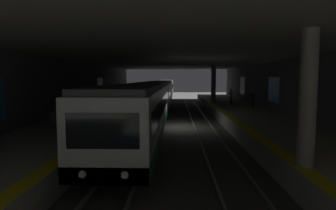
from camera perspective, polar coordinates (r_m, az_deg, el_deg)
The scene contains 18 objects.
ground_plane at distance 23.86m, azimuth 1.61°, elevation -4.38°, with size 120.00×120.00×0.00m, color #42423F.
track_left at distance 23.94m, azimuth 6.89°, elevation -4.18°, with size 60.00×1.53×0.16m.
track_right at distance 23.95m, azimuth -3.68°, elevation -4.15°, with size 60.00×1.53×0.16m.
platform_left at distance 24.65m, azimuth 17.03°, elevation -3.06°, with size 60.00×5.30×1.06m.
platform_right at distance 24.67m, azimuth -13.81°, elevation -2.97°, with size 60.00×5.30×1.06m.
wall_left at distance 25.39m, azimuth 23.49°, elevation 2.13°, with size 60.00×0.56×5.60m.
wall_right at distance 25.38m, azimuth -20.25°, elevation 2.24°, with size 60.00×0.56×5.60m.
ceiling_slab at distance 23.59m, azimuth 1.64°, elevation 9.65°, with size 60.00×19.40×0.40m.
pillar_near at distance 10.60m, azimuth 25.77°, elevation 1.14°, with size 0.56×0.56×4.55m.
pillar_far at distance 34.40m, azimuth 8.93°, elevation 4.08°, with size 0.56×0.56×4.55m.
metro_train at distance 39.19m, azimuth -1.57°, elevation 2.38°, with size 61.06×2.83×3.49m.
bench_left_mid at distance 38.74m, azimuth 14.38°, elevation 1.51°, with size 1.70×0.47×0.86m.
bench_right_mid at distance 33.13m, azimuth -13.29°, elevation 0.93°, with size 1.70×0.47×0.86m.
bench_right_far at distance 38.38m, azimuth -11.21°, elevation 1.54°, with size 1.70×0.47×0.86m.
person_waiting_near at distance 33.64m, azimuth 12.34°, elevation 1.75°, with size 0.60×0.24×1.75m.
person_walking_mid at distance 29.77m, azimuth 16.35°, elevation 1.15°, with size 0.60×0.23×1.69m.
person_standing_far at distance 23.85m, azimuth -17.34°, elevation 0.24°, with size 0.60×0.24×1.74m.
trash_bin at distance 19.64m, azimuth -21.83°, elevation -2.48°, with size 0.44×0.44×0.85m.
Camera 1 is at (-23.52, -0.03, 3.99)m, focal length 31.00 mm.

